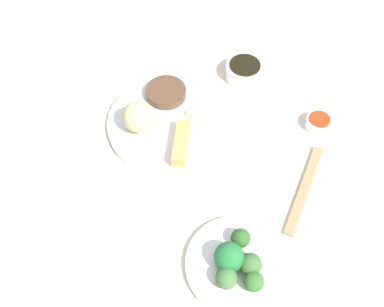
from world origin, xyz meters
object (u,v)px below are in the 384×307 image
(soy_sauce_bowl, at_px, (244,71))
(chopsticks_pair, at_px, (304,189))
(main_plate, at_px, (174,122))
(broccoli_plate, at_px, (238,265))
(sauce_ramekin_sweet_and_sour, at_px, (318,123))

(soy_sauce_bowl, distance_m, chopsticks_pair, 0.34)
(main_plate, bearing_deg, soy_sauce_bowl, 161.03)
(broccoli_plate, height_order, soy_sauce_bowl, soy_sauce_bowl)
(broccoli_plate, height_order, sauce_ramekin_sweet_and_sour, sauce_ramekin_sweet_and_sour)
(main_plate, relative_size, sauce_ramekin_sweet_and_sour, 5.17)
(chopsticks_pair, bearing_deg, soy_sauce_bowl, -133.07)
(broccoli_plate, xyz_separation_m, sauce_ramekin_sweet_and_sour, (-0.39, 0.01, 0.00))
(main_plate, bearing_deg, chopsticks_pair, 86.91)
(main_plate, xyz_separation_m, chopsticks_pair, (0.02, 0.32, -0.00))
(main_plate, bearing_deg, sauce_ramekin_sweet_and_sour, 118.27)
(broccoli_plate, distance_m, chopsticks_pair, 0.22)
(soy_sauce_bowl, xyz_separation_m, chopsticks_pair, (0.23, 0.25, -0.01))
(broccoli_plate, bearing_deg, main_plate, -130.06)
(broccoli_plate, bearing_deg, chopsticks_pair, 167.63)
(main_plate, relative_size, broccoli_plate, 1.50)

